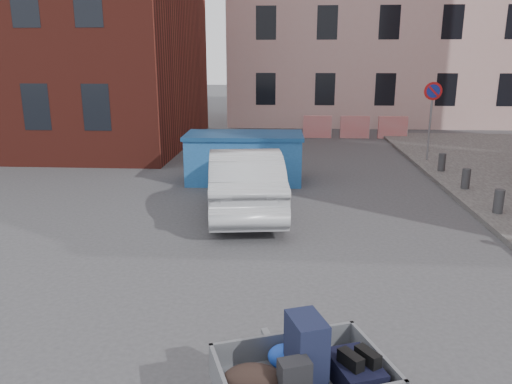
{
  "coord_description": "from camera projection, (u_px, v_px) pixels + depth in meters",
  "views": [
    {
      "loc": [
        1.19,
        -7.83,
        3.56
      ],
      "look_at": [
        0.6,
        1.25,
        1.1
      ],
      "focal_mm": 35.0,
      "sensor_mm": 36.0,
      "label": 1
    }
  ],
  "objects": [
    {
      "name": "no_parking_sign",
      "position": [
        432.0,
        105.0,
        16.78
      ],
      "size": [
        0.6,
        0.09,
        2.65
      ],
      "color": "gray",
      "rests_on": "sidewalk"
    },
    {
      "name": "barriers",
      "position": [
        355.0,
        127.0,
        22.6
      ],
      "size": [
        4.7,
        0.18,
        1.0
      ],
      "color": "red",
      "rests_on": "ground"
    },
    {
      "name": "dumpster",
      "position": [
        244.0,
        158.0,
        14.62
      ],
      "size": [
        3.45,
        1.85,
        1.43
      ],
      "rotation": [
        0.0,
        0.0,
        0.03
      ],
      "color": "#225FA5",
      "rests_on": "ground"
    },
    {
      "name": "ground",
      "position": [
        216.0,
        272.0,
        8.54
      ],
      "size": [
        120.0,
        120.0,
        0.0
      ],
      "primitive_type": "plane",
      "color": "#38383A",
      "rests_on": "ground"
    },
    {
      "name": "bollards",
      "position": [
        499.0,
        201.0,
        11.34
      ],
      "size": [
        0.22,
        9.02,
        0.55
      ],
      "color": "#3A3A3D",
      "rests_on": "sidewalk"
    },
    {
      "name": "trailer",
      "position": [
        301.0,
        377.0,
        4.76
      ],
      "size": [
        1.88,
        1.98,
        1.2
      ],
      "rotation": [
        0.0,
        0.0,
        0.35
      ],
      "color": "black",
      "rests_on": "ground"
    },
    {
      "name": "silver_car",
      "position": [
        245.0,
        180.0,
        11.77
      ],
      "size": [
        2.21,
        4.79,
        1.52
      ],
      "primitive_type": "imported",
      "rotation": [
        0.0,
        0.0,
        3.27
      ],
      "color": "#ACAFB4",
      "rests_on": "ground"
    }
  ]
}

